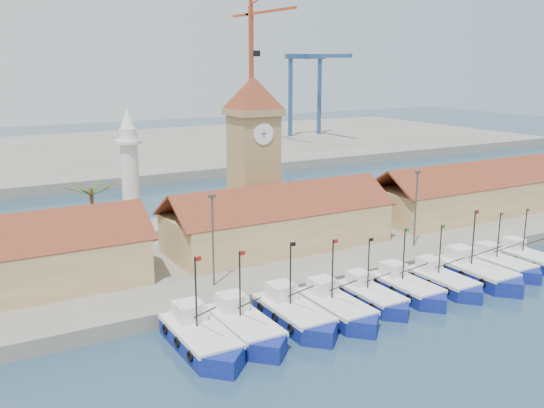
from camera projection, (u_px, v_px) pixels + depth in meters
ground at (389, 318)px, 55.33m from camera, size 400.00×400.00×0.00m
quay at (262, 244)px, 75.42m from camera, size 140.00×32.00×1.50m
terminal at (92, 154)px, 147.95m from camera, size 240.00×80.00×2.00m
boat_0 at (202, 341)px, 48.89m from camera, size 3.90×10.70×8.09m
boat_1 at (246, 329)px, 51.04m from camera, size 3.79×10.37×7.85m
boat_2 at (296, 316)px, 53.60m from camera, size 3.78×10.35×7.83m
boat_3 at (338, 310)px, 55.14m from camera, size 3.67×10.06×7.61m
boat_4 at (373, 298)px, 58.04m from camera, size 3.30×9.05×6.85m
boat_5 at (408, 289)px, 60.19m from camera, size 3.48×9.52×7.20m
boat_6 at (444, 283)px, 62.04m from camera, size 3.40×9.31×7.04m
boat_7 at (478, 274)px, 64.21m from camera, size 3.89×10.66×8.07m
boat_8 at (502, 266)px, 67.22m from camera, size 3.38×9.27×7.01m
boat_9 at (529, 259)px, 69.43m from camera, size 3.34×9.15×6.93m
hall_center at (278, 226)px, 71.30m from camera, size 27.04×10.13×7.61m
hall_right at (470, 197)px, 86.84m from camera, size 31.20×10.13×7.61m
clock_tower at (254, 152)px, 74.55m from camera, size 5.80×5.80×22.70m
minaret at (130, 179)px, 69.47m from camera, size 3.00×3.00×16.30m
palm_tree at (93, 217)px, 66.14m from camera, size 5.60×5.03×8.39m
lamp_posts at (320, 220)px, 64.23m from camera, size 80.70×0.25×9.03m
crane_red_right at (254, 55)px, 157.52m from camera, size 1.00×31.78×41.04m
gantry at (312, 73)px, 170.90m from camera, size 13.00×22.00×23.20m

